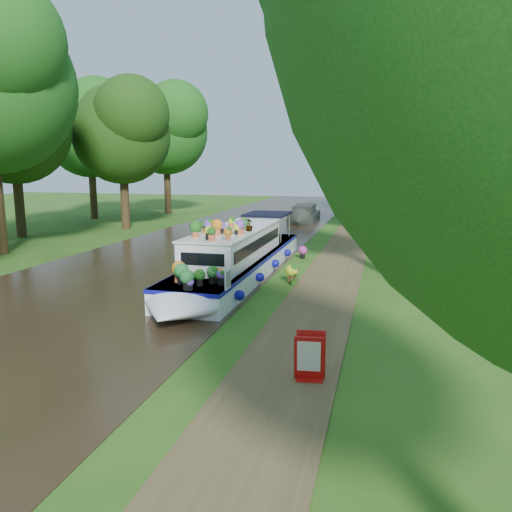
{
  "coord_description": "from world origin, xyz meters",
  "views": [
    {
      "loc": [
        3.04,
        -15.59,
        4.21
      ],
      "look_at": [
        -0.91,
        -0.33,
        1.3
      ],
      "focal_mm": 35.0,
      "sensor_mm": 36.0,
      "label": 1
    }
  ],
  "objects_px": {
    "second_boat": "(304,215)",
    "pedestrian_pink": "(365,210)",
    "sandwich_board": "(310,359)",
    "pedestrian_dark": "(361,207)",
    "plant_boat": "(236,256)"
  },
  "relations": [
    {
      "from": "second_boat",
      "to": "pedestrian_pink",
      "type": "distance_m",
      "value": 4.47
    },
    {
      "from": "sandwich_board",
      "to": "pedestrian_dark",
      "type": "xyz_separation_m",
      "value": [
        -0.52,
        30.82,
        0.4
      ]
    },
    {
      "from": "pedestrian_pink",
      "to": "pedestrian_dark",
      "type": "bearing_deg",
      "value": 103.03
    },
    {
      "from": "second_boat",
      "to": "sandwich_board",
      "type": "distance_m",
      "value": 27.88
    },
    {
      "from": "sandwich_board",
      "to": "second_boat",
      "type": "bearing_deg",
      "value": 92.46
    },
    {
      "from": "plant_boat",
      "to": "sandwich_board",
      "type": "height_order",
      "value": "plant_boat"
    },
    {
      "from": "plant_boat",
      "to": "pedestrian_pink",
      "type": "xyz_separation_m",
      "value": [
        3.92,
        19.81,
        0.07
      ]
    },
    {
      "from": "second_boat",
      "to": "pedestrian_dark",
      "type": "height_order",
      "value": "pedestrian_dark"
    },
    {
      "from": "plant_boat",
      "to": "pedestrian_dark",
      "type": "bearing_deg",
      "value": 81.27
    },
    {
      "from": "plant_boat",
      "to": "second_boat",
      "type": "relative_size",
      "value": 2.15
    },
    {
      "from": "second_boat",
      "to": "pedestrian_pink",
      "type": "bearing_deg",
      "value": 4.22
    },
    {
      "from": "second_boat",
      "to": "sandwich_board",
      "type": "bearing_deg",
      "value": -82.79
    },
    {
      "from": "sandwich_board",
      "to": "pedestrian_dark",
      "type": "relative_size",
      "value": 0.57
    },
    {
      "from": "pedestrian_pink",
      "to": "pedestrian_dark",
      "type": "xyz_separation_m",
      "value": [
        -0.45,
        2.81,
        -0.07
      ]
    },
    {
      "from": "pedestrian_pink",
      "to": "sandwich_board",
      "type": "bearing_deg",
      "value": -85.8
    }
  ]
}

